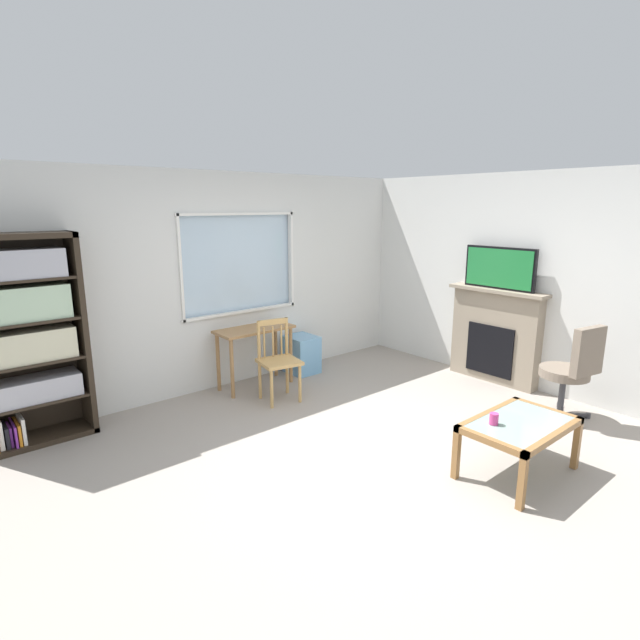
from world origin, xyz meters
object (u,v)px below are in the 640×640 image
(fireplace, at_px, (495,335))
(coffee_table, at_px, (519,430))
(desk_under_window, at_px, (255,339))
(sippy_cup, at_px, (494,419))
(wooden_chair, at_px, (278,360))
(bookshelf, at_px, (28,334))
(tv, at_px, (500,268))
(plastic_drawer_unit, at_px, (302,354))
(office_chair, at_px, (573,368))

(fireplace, distance_m, coffee_table, 2.28)
(desk_under_window, relative_size, sippy_cup, 10.24)
(wooden_chair, xyz_separation_m, fireplace, (2.40, -1.21, 0.12))
(desk_under_window, xyz_separation_m, fireplace, (2.36, -1.72, -0.01))
(coffee_table, xyz_separation_m, sippy_cup, (-0.20, 0.11, 0.11))
(bookshelf, bearing_deg, sippy_cup, -49.30)
(bookshelf, xyz_separation_m, tv, (4.64, -1.83, 0.39))
(bookshelf, height_order, sippy_cup, bookshelf)
(wooden_chair, height_order, coffee_table, wooden_chair)
(wooden_chair, distance_m, tv, 2.83)
(wooden_chair, bearing_deg, sippy_cup, -81.68)
(plastic_drawer_unit, distance_m, sippy_cup, 3.03)
(plastic_drawer_unit, xyz_separation_m, office_chair, (1.15, -2.91, 0.31))
(desk_under_window, height_order, office_chair, office_chair)
(bookshelf, relative_size, sippy_cup, 21.17)
(wooden_chair, distance_m, plastic_drawer_unit, 0.98)
(bookshelf, bearing_deg, office_chair, -35.32)
(desk_under_window, bearing_deg, fireplace, -36.10)
(sippy_cup, bearing_deg, bookshelf, 130.70)
(coffee_table, bearing_deg, fireplace, 35.81)
(fireplace, distance_m, sippy_cup, 2.38)
(plastic_drawer_unit, height_order, tv, tv)
(bookshelf, relative_size, wooden_chair, 2.12)
(plastic_drawer_unit, distance_m, coffee_table, 3.11)
(plastic_drawer_unit, xyz_separation_m, fireplace, (1.62, -1.77, 0.34))
(plastic_drawer_unit, bearing_deg, tv, -47.86)
(tv, bearing_deg, wooden_chair, 153.05)
(bookshelf, distance_m, coffee_table, 4.28)
(wooden_chair, bearing_deg, coffee_table, -77.59)
(wooden_chair, height_order, tv, tv)
(desk_under_window, distance_m, plastic_drawer_unit, 0.82)
(desk_under_window, height_order, coffee_table, desk_under_window)
(tv, bearing_deg, desk_under_window, 143.69)
(bookshelf, height_order, coffee_table, bookshelf)
(office_chair, distance_m, coffee_table, 1.39)
(tv, xyz_separation_m, office_chair, (-0.45, -1.14, -0.85))
(wooden_chair, distance_m, coffee_table, 2.60)
(wooden_chair, xyz_separation_m, sippy_cup, (0.35, -2.42, 0.03))
(plastic_drawer_unit, bearing_deg, office_chair, -68.41)
(plastic_drawer_unit, xyz_separation_m, coffee_table, (-0.22, -3.10, 0.14))
(desk_under_window, bearing_deg, wooden_chair, -93.67)
(fireplace, distance_m, tv, 0.83)
(sippy_cup, bearing_deg, wooden_chair, 98.32)
(bookshelf, distance_m, sippy_cup, 4.05)
(tv, distance_m, coffee_table, 2.48)
(fireplace, relative_size, office_chair, 1.21)
(plastic_drawer_unit, xyz_separation_m, tv, (1.61, -1.77, 1.17))
(tv, relative_size, coffee_table, 0.95)
(wooden_chair, bearing_deg, bookshelf, 164.66)
(tv, bearing_deg, bookshelf, 158.48)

